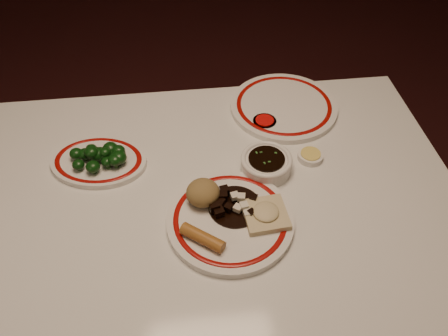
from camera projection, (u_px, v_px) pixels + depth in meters
dining_table at (208, 231)px, 1.06m from camera, size 1.20×0.90×0.75m
main_plate at (230, 220)px, 0.96m from camera, size 0.34×0.34×0.02m
rice_mound at (203, 193)px, 0.97m from camera, size 0.08×0.08×0.05m
spring_roll at (203, 238)px, 0.90m from camera, size 0.09×0.08×0.03m
fried_wonton at (266, 214)px, 0.95m from camera, size 0.10×0.10×0.03m
stirfry_heap at (232, 204)px, 0.97m from camera, size 0.12×0.12×0.03m
broccoli_plate at (99, 161)px, 1.08m from camera, size 0.27×0.25×0.02m
broccoli_pile at (102, 155)px, 1.06m from camera, size 0.14×0.09×0.05m
soy_bowl at (266, 164)px, 1.06m from camera, size 0.12×0.12×0.04m
sweet_sour_dish at (264, 123)px, 1.18m from camera, size 0.06×0.06×0.02m
mustard_dish at (310, 156)px, 1.10m from camera, size 0.06×0.06×0.02m
far_plate at (284, 106)px, 1.23m from camera, size 0.33×0.33×0.02m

